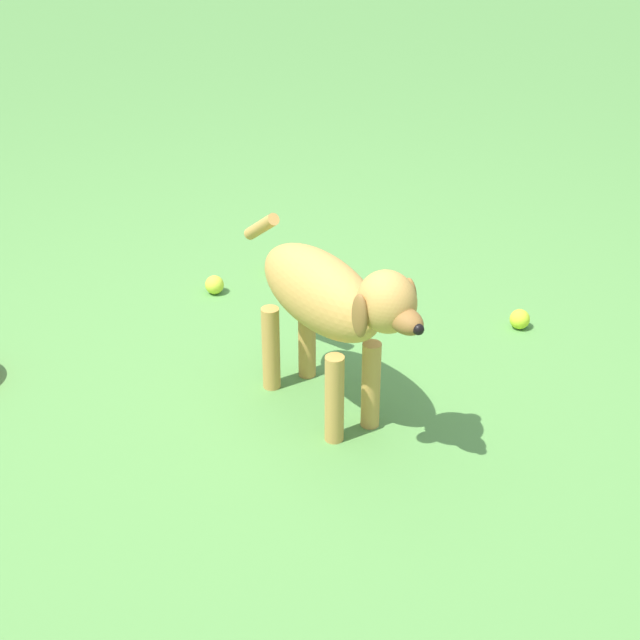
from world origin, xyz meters
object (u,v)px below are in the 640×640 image
object	(u,v)px
tennis_ball_2	(276,264)
tennis_ball_0	(520,319)
tennis_ball_1	(214,285)
dog	(330,301)

from	to	relation	value
tennis_ball_2	tennis_ball_0	bearing A→B (deg)	108.08
tennis_ball_1	tennis_ball_2	world-z (taller)	same
dog	tennis_ball_1	size ratio (longest dim) A/B	12.13
tennis_ball_0	tennis_ball_2	world-z (taller)	same
dog	tennis_ball_0	world-z (taller)	dog
dog	tennis_ball_0	bearing A→B (deg)	93.94
tennis_ball_1	tennis_ball_2	bearing A→B (deg)	173.55
dog	tennis_ball_2	size ratio (longest dim) A/B	12.13
tennis_ball_0	tennis_ball_1	xyz separation A→B (m)	(0.55, -0.90, 0.00)
tennis_ball_2	dog	bearing A→B (deg)	56.64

